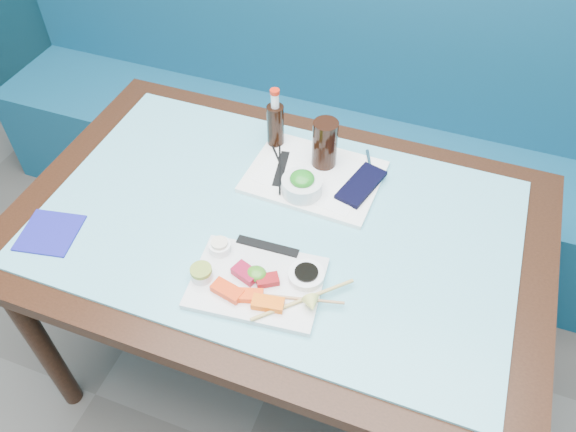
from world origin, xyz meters
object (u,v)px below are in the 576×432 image
(booth_bench, at_px, (353,141))
(cola_bottle_body, at_px, (276,127))
(serving_tray, at_px, (314,177))
(seaweed_bowl, at_px, (302,186))
(dining_table, at_px, (278,243))
(cola_glass, at_px, (325,144))
(sashimi_plate, at_px, (257,283))
(blue_napkin, at_px, (50,233))

(booth_bench, bearing_deg, cola_bottle_body, -101.34)
(serving_tray, relative_size, seaweed_bowl, 3.25)
(dining_table, relative_size, seaweed_bowl, 12.64)
(seaweed_bowl, height_order, cola_bottle_body, cola_bottle_body)
(cola_glass, bearing_deg, sashimi_plate, -92.52)
(sashimi_plate, bearing_deg, seaweed_bowl, 83.91)
(cola_bottle_body, relative_size, blue_napkin, 1.00)
(cola_bottle_body, bearing_deg, sashimi_plate, -73.81)
(dining_table, height_order, seaweed_bowl, seaweed_bowl)
(sashimi_plate, relative_size, cola_glass, 2.11)
(dining_table, xyz_separation_m, serving_tray, (0.04, 0.18, 0.10))
(serving_tray, bearing_deg, blue_napkin, -140.53)
(booth_bench, xyz_separation_m, cola_bottle_body, (-0.11, -0.56, 0.45))
(serving_tray, xyz_separation_m, seaweed_bowl, (-0.01, -0.07, 0.03))
(booth_bench, height_order, cola_glass, booth_bench)
(seaweed_bowl, height_order, blue_napkin, seaweed_bowl)
(cola_bottle_body, xyz_separation_m, blue_napkin, (-0.42, -0.52, -0.07))
(booth_bench, xyz_separation_m, blue_napkin, (-0.53, -1.08, 0.39))
(cola_glass, bearing_deg, serving_tray, -100.30)
(cola_glass, distance_m, cola_bottle_body, 0.17)
(booth_bench, distance_m, dining_table, 0.89)
(sashimi_plate, relative_size, seaweed_bowl, 2.74)
(serving_tray, relative_size, cola_bottle_body, 2.55)
(dining_table, bearing_deg, sashimi_plate, -82.09)
(seaweed_bowl, bearing_deg, dining_table, -104.63)
(booth_bench, bearing_deg, sashimi_plate, -88.42)
(serving_tray, distance_m, cola_bottle_body, 0.19)
(booth_bench, bearing_deg, seaweed_bowl, -87.75)
(serving_tray, bearing_deg, dining_table, -99.40)
(sashimi_plate, distance_m, serving_tray, 0.39)
(serving_tray, bearing_deg, cola_bottle_body, 150.57)
(booth_bench, distance_m, seaweed_bowl, 0.84)
(serving_tray, height_order, cola_glass, cola_glass)
(dining_table, xyz_separation_m, cola_bottle_body, (-0.11, 0.28, 0.16))
(serving_tray, bearing_deg, cola_glass, 82.12)
(seaweed_bowl, relative_size, blue_napkin, 0.79)
(sashimi_plate, distance_m, blue_napkin, 0.56)
(booth_bench, height_order, serving_tray, booth_bench)
(dining_table, bearing_deg, blue_napkin, -155.25)
(cola_glass, bearing_deg, booth_bench, 94.64)
(seaweed_bowl, bearing_deg, booth_bench, 92.25)
(booth_bench, height_order, cola_bottle_body, booth_bench)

